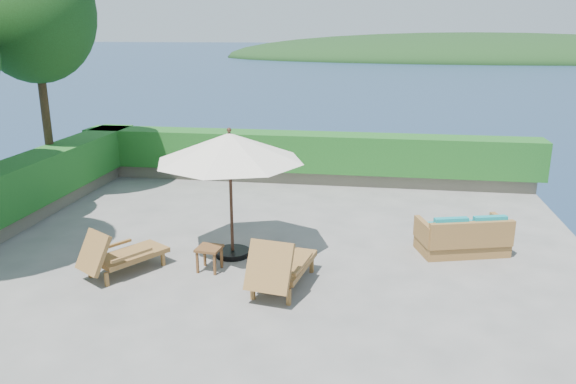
% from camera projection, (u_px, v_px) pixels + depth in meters
% --- Properties ---
extents(ground, '(12.00, 12.00, 0.00)m').
position_uv_depth(ground, '(265.00, 262.00, 10.16)').
color(ground, gray).
rests_on(ground, ground).
extents(foundation, '(12.00, 12.00, 3.00)m').
position_uv_depth(foundation, '(266.00, 337.00, 10.60)').
color(foundation, '#524A41').
rests_on(foundation, ocean).
extents(offshore_island, '(126.00, 57.60, 12.60)m').
position_uv_depth(offshore_island, '(472.00, 58.00, 140.03)').
color(offshore_island, black).
rests_on(offshore_island, ocean).
extents(planter_wall_far, '(12.00, 0.60, 0.36)m').
position_uv_depth(planter_wall_far, '(304.00, 175.00, 15.42)').
color(planter_wall_far, slate).
rests_on(planter_wall_far, ground).
extents(hedge_far, '(12.40, 0.90, 1.00)m').
position_uv_depth(hedge_far, '(305.00, 152.00, 15.24)').
color(hedge_far, '#124114').
rests_on(hedge_far, planter_wall_far).
extents(tree_far, '(2.80, 2.80, 6.03)m').
position_uv_depth(tree_far, '(33.00, 13.00, 12.87)').
color(tree_far, '#44311A').
rests_on(tree_far, ground).
extents(patio_umbrella, '(2.83, 2.83, 2.40)m').
position_uv_depth(patio_umbrella, '(230.00, 149.00, 9.88)').
color(patio_umbrella, black).
rests_on(patio_umbrella, ground).
extents(lounge_left, '(1.32, 1.59, 0.86)m').
position_uv_depth(lounge_left, '(119.00, 254.00, 9.56)').
color(lounge_left, olive).
rests_on(lounge_left, ground).
extents(lounge_right, '(0.96, 1.79, 0.98)m').
position_uv_depth(lounge_right, '(281.00, 266.00, 8.98)').
color(lounge_right, olive).
rests_on(lounge_right, ground).
extents(side_table, '(0.45, 0.45, 0.43)m').
position_uv_depth(side_table, '(209.00, 251.00, 9.70)').
color(side_table, brown).
rests_on(side_table, ground).
extents(wicker_loveseat, '(1.78, 1.25, 0.80)m').
position_uv_depth(wicker_loveseat, '(463.00, 238.00, 10.46)').
color(wicker_loveseat, olive).
rests_on(wicker_loveseat, ground).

